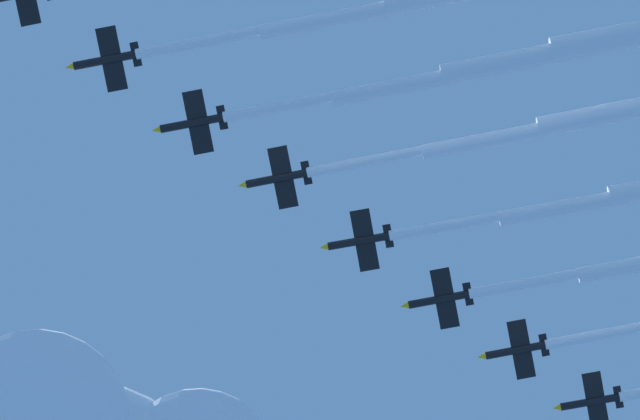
{
  "coord_description": "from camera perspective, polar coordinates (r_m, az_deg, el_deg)",
  "views": [
    {
      "loc": [
        -60.91,
        -30.64,
        12.35
      ],
      "look_at": [
        0.0,
        0.0,
        211.52
      ],
      "focal_mm": 87.54,
      "sensor_mm": 36.0,
      "label": 1
    }
  ],
  "objects": [
    {
      "name": "jet_port_mid",
      "position": [
        204.88,
        6.89,
        5.42
      ],
      "size": [
        23.0,
        68.36,
        4.22
      ],
      "color": "black"
    },
    {
      "name": "jet_starboard_mid",
      "position": [
        211.15,
        10.55,
        3.52
      ],
      "size": [
        23.93,
        73.13,
        4.2
      ],
      "color": "black"
    }
  ]
}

